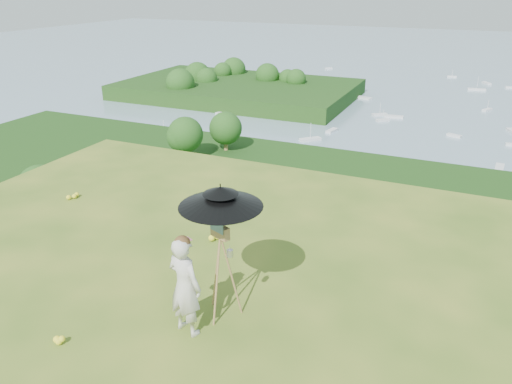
% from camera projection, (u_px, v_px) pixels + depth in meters
% --- Properties ---
extents(ground, '(14.00, 14.00, 0.00)m').
position_uv_depth(ground, '(175.00, 331.00, 7.10)').
color(ground, '#3D631C').
rests_on(ground, ground).
extents(forest_slope, '(140.00, 56.00, 22.00)m').
position_uv_depth(forest_slope, '(392.00, 359.00, 47.88)').
color(forest_slope, '#143E10').
rests_on(forest_slope, bay_water).
extents(shoreline_tier, '(170.00, 28.00, 8.00)m').
position_uv_depth(shoreline_tier, '(430.00, 240.00, 84.21)').
color(shoreline_tier, '#6C6757').
rests_on(shoreline_tier, bay_water).
extents(bay_water, '(700.00, 700.00, 0.00)m').
position_uv_depth(bay_water, '(473.00, 74.00, 221.95)').
color(bay_water, '#7393A4').
rests_on(bay_water, ground).
extents(peninsula, '(90.00, 60.00, 12.00)m').
position_uv_depth(peninsula, '(238.00, 82.00, 176.77)').
color(peninsula, '#143E10').
rests_on(peninsula, bay_water).
extents(slope_trees, '(110.00, 50.00, 6.00)m').
position_uv_depth(slope_trees, '(410.00, 230.00, 42.38)').
color(slope_trees, '#1C5218').
rests_on(slope_trees, forest_slope).
extents(harbor_town, '(110.00, 22.00, 5.00)m').
position_uv_depth(harbor_town, '(436.00, 205.00, 81.65)').
color(harbor_town, beige).
rests_on(harbor_town, shoreline_tier).
extents(moored_boats, '(140.00, 140.00, 0.70)m').
position_uv_depth(moored_boats, '(421.00, 109.00, 160.18)').
color(moored_boats, silver).
rests_on(moored_boats, bay_water).
extents(wildflowers, '(10.00, 10.50, 0.12)m').
position_uv_depth(wildflowers, '(184.00, 318.00, 7.29)').
color(wildflowers, yellow).
rests_on(wildflowers, ground).
extents(painter, '(0.61, 0.48, 1.50)m').
position_uv_depth(painter, '(185.00, 286.00, 6.82)').
color(painter, beige).
rests_on(painter, ground).
extents(field_easel, '(0.80, 0.80, 1.61)m').
position_uv_depth(field_easel, '(221.00, 268.00, 7.15)').
color(field_easel, olive).
rests_on(field_easel, ground).
extents(sun_umbrella, '(1.44, 1.44, 0.77)m').
position_uv_depth(sun_umbrella, '(221.00, 210.00, 6.82)').
color(sun_umbrella, black).
rests_on(sun_umbrella, field_easel).
extents(painter_cap, '(0.30, 0.32, 0.10)m').
position_uv_depth(painter_cap, '(182.00, 240.00, 6.54)').
color(painter_cap, '#D97784').
rests_on(painter_cap, painter).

